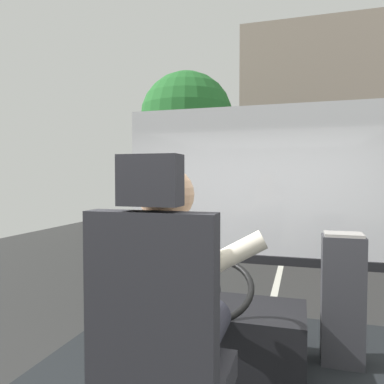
# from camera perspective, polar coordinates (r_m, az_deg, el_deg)

# --- Properties ---
(ground) EXTENTS (18.00, 44.00, 0.06)m
(ground) POSITION_cam_1_polar(r_m,az_deg,el_deg) (10.85, 14.23, -8.53)
(ground) COLOR #2D2D2D
(driver_seat) EXTENTS (0.48, 0.48, 1.36)m
(driver_seat) POSITION_cam_1_polar(r_m,az_deg,el_deg) (1.55, -4.71, -24.13)
(driver_seat) COLOR black
(driver_seat) RESTS_ON bus_floor
(bus_driver) EXTENTS (0.75, 0.59, 0.82)m
(bus_driver) POSITION_cam_1_polar(r_m,az_deg,el_deg) (1.58, -3.09, -15.63)
(bus_driver) COLOR #282833
(bus_driver) RESTS_ON driver_seat
(steering_console) EXTENTS (1.10, 0.98, 0.79)m
(steering_console) POSITION_cam_1_polar(r_m,az_deg,el_deg) (2.72, 4.82, -20.74)
(steering_console) COLOR black
(steering_console) RESTS_ON bus_floor
(fare_box) EXTENTS (0.28, 0.21, 0.90)m
(fare_box) POSITION_cam_1_polar(r_m,az_deg,el_deg) (2.82, 22.28, -15.03)
(fare_box) COLOR #333338
(fare_box) RESTS_ON bus_floor
(windshield_panel) EXTENTS (2.50, 0.08, 1.48)m
(windshield_panel) POSITION_cam_1_polar(r_m,az_deg,el_deg) (3.50, 9.57, -1.58)
(windshield_panel) COLOR silver
(street_tree) EXTENTS (3.00, 3.00, 5.42)m
(street_tree) POSITION_cam_1_polar(r_m,az_deg,el_deg) (12.24, -0.81, 11.24)
(street_tree) COLOR #4C3828
(street_tree) RESTS_ON ground
(shop_building) EXTENTS (12.77, 4.63, 8.95)m
(shop_building) POSITION_cam_1_polar(r_m,az_deg,el_deg) (19.65, 27.42, 9.30)
(shop_building) COLOR gray
(shop_building) RESTS_ON ground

